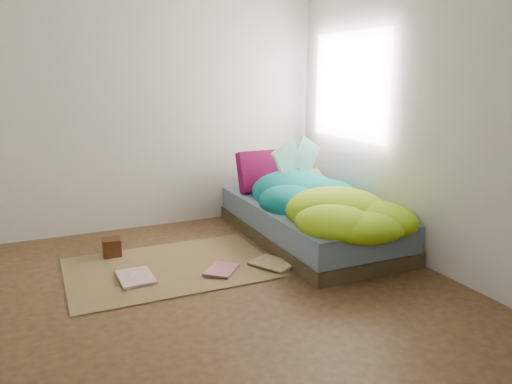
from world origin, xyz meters
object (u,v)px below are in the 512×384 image
Objects in this scene: bed at (309,222)px; wooden_box at (112,247)px; floor_book_a at (119,280)px; floor_book_b at (209,268)px; pillow_magenta at (259,172)px; open_book at (297,147)px.

wooden_box is at bearing 170.75° from bed.
floor_book_a is 1.20× the size of floor_book_b.
pillow_magenta is 1.44m from floor_book_b.
pillow_magenta is 0.85× the size of open_book.
floor_book_b is at bearing -162.12° from bed.
pillow_magenta is 0.50m from open_book.
bed is at bearing 58.98° from floor_book_b.
open_book is 1.56m from floor_book_b.
floor_book_a is (-1.80, -0.30, -0.14)m from bed.
bed is at bearing -71.10° from pillow_magenta.
floor_book_b is at bearing -5.83° from floor_book_a.
wooden_box is at bearing 85.01° from floor_book_a.
pillow_magenta is 2.80× the size of wooden_box.
floor_book_a is at bearing -143.68° from floor_book_b.
wooden_box is 0.52× the size of floor_book_b.
floor_book_b is (-0.89, -1.01, -0.52)m from pillow_magenta.
bed reaches higher than floor_book_a.
pillow_magenta is at bearing 108.67° from bed.
wooden_box is 0.43× the size of floor_book_a.
pillow_magenta reaches higher than wooden_box.
bed is 0.74m from open_book.
open_book is at bearing -50.04° from pillow_magenta.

